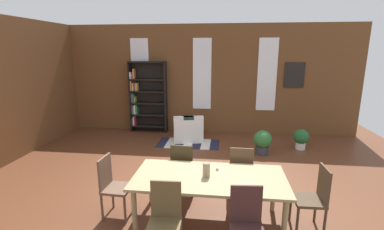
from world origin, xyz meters
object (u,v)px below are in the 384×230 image
(dining_chair_near_right, at_px, (247,224))
(armchair_white, at_px, (188,130))
(potted_plant_by_shelf, at_px, (263,141))
(potted_plant_corner, at_px, (301,138))
(dining_chair_far_right, at_px, (241,170))
(dining_chair_near_left, at_px, (165,218))
(dining_chair_head_left, at_px, (113,184))
(bookshelf_tall, at_px, (146,97))
(dining_chair_head_right, at_px, (314,196))
(dining_chair_far_left, at_px, (183,167))
(dining_table, at_px, (209,181))
(vase_on_table, at_px, (206,170))

(dining_chair_near_right, distance_m, armchair_white, 4.70)
(potted_plant_by_shelf, height_order, potted_plant_corner, potted_plant_by_shelf)
(potted_plant_corner, bearing_deg, dining_chair_far_right, -122.42)
(dining_chair_near_left, distance_m, dining_chair_far_right, 1.79)
(dining_chair_far_right, height_order, dining_chair_head_left, same)
(bookshelf_tall, bearing_deg, dining_chair_head_right, -50.54)
(dining_chair_far_left, relative_size, dining_chair_head_left, 1.00)
(dining_chair_far_right, bearing_deg, bookshelf_tall, 126.00)
(dining_chair_far_right, distance_m, bookshelf_tall, 4.65)
(dining_chair_near_left, bearing_deg, dining_chair_far_left, 90.12)
(dining_table, relative_size, dining_chair_head_left, 2.29)
(dining_table, xyz_separation_m, dining_chair_head_left, (-1.46, 0.00, -0.15))
(dining_chair_far_right, bearing_deg, dining_table, -123.28)
(dining_chair_near_right, bearing_deg, dining_chair_far_left, 123.29)
(armchair_white, bearing_deg, vase_on_table, -78.32)
(dining_chair_head_left, bearing_deg, potted_plant_corner, 42.97)
(dining_chair_near_left, xyz_separation_m, dining_chair_far_left, (-0.00, 1.49, 0.00))
(vase_on_table, bearing_deg, bookshelf_tall, 115.92)
(dining_table, distance_m, dining_chair_near_left, 0.91)
(dining_chair_far_right, distance_m, dining_chair_head_left, 2.09)
(dining_table, distance_m, dining_chair_head_right, 1.47)
(dining_chair_head_left, bearing_deg, armchair_white, 80.33)
(dining_chair_head_right, xyz_separation_m, dining_chair_far_right, (-0.97, 0.74, 0.00))
(dining_table, height_order, dining_chair_far_right, dining_chair_far_right)
(dining_table, xyz_separation_m, dining_chair_near_right, (0.48, -0.75, -0.15))
(dining_table, distance_m, dining_chair_head_left, 1.47)
(dining_chair_head_left, bearing_deg, dining_chair_near_left, -37.72)
(dining_chair_far_left, distance_m, dining_chair_head_right, 2.10)
(dining_chair_far_left, height_order, armchair_white, dining_chair_far_left)
(dining_chair_head_left, height_order, potted_plant_corner, dining_chair_head_left)
(dining_chair_near_right, relative_size, dining_chair_far_left, 1.00)
(dining_chair_head_right, xyz_separation_m, dining_chair_head_left, (-2.93, 0.00, 0.00))
(dining_chair_near_right, relative_size, dining_chair_head_right, 1.00)
(dining_chair_head_right, distance_m, armchair_white, 4.41)
(dining_chair_head_right, bearing_deg, dining_table, -179.89)
(dining_chair_far_left, distance_m, bookshelf_tall, 4.16)
(dining_chair_near_left, relative_size, armchair_white, 1.00)
(potted_plant_corner, bearing_deg, dining_chair_head_right, -101.71)
(dining_chair_far_right, bearing_deg, potted_plant_corner, 57.58)
(vase_on_table, height_order, dining_chair_head_right, dining_chair_head_right)
(dining_chair_near_left, bearing_deg, potted_plant_by_shelf, 66.00)
(vase_on_table, xyz_separation_m, armchair_white, (-0.78, 3.76, -0.56))
(dining_table, height_order, dining_chair_far_left, dining_chair_far_left)
(bookshelf_tall, bearing_deg, armchair_white, -27.20)
(vase_on_table, relative_size, dining_chair_near_left, 0.22)
(bookshelf_tall, height_order, potted_plant_corner, bookshelf_tall)
(dining_chair_near_right, distance_m, dining_chair_near_left, 0.98)
(bookshelf_tall, relative_size, armchair_white, 2.29)
(bookshelf_tall, height_order, armchair_white, bookshelf_tall)
(dining_chair_near_right, distance_m, potted_plant_by_shelf, 3.71)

